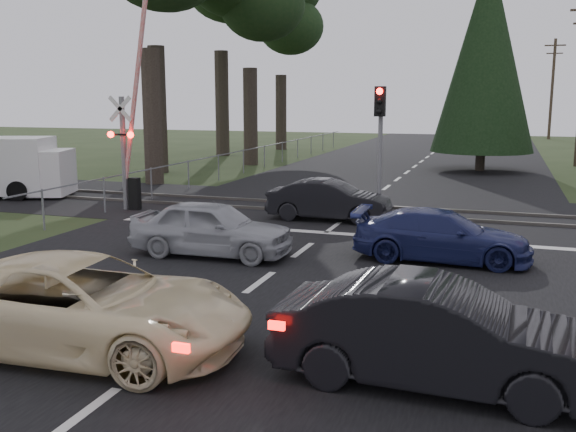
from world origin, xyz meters
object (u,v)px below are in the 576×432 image
at_px(cream_coupe, 82,305).
at_px(dark_hatchback, 436,335).
at_px(dark_car_far, 329,200).
at_px(blue_sedan, 442,236).
at_px(traffic_signal_center, 380,129).
at_px(utility_pole_far, 552,87).
at_px(crossing_signal, 129,149).
at_px(silver_car, 212,228).

bearing_deg(cream_coupe, dark_hatchback, -88.75).
bearing_deg(dark_car_far, blue_sedan, -137.59).
distance_m(traffic_signal_center, dark_hatchback, 11.98).
height_order(blue_sedan, dark_car_far, dark_car_far).
distance_m(utility_pole_far, dark_car_far, 45.97).
xyz_separation_m(traffic_signal_center, dark_hatchback, (2.92, -11.43, -2.10)).
xyz_separation_m(crossing_signal, dark_car_far, (6.87, 0.30, -1.43)).
relative_size(crossing_signal, utility_pole_far, 0.77).
bearing_deg(utility_pole_far, blue_sedan, -95.98).
relative_size(utility_pole_far, dark_car_far, 2.37).
xyz_separation_m(utility_pole_far, cream_coupe, (-9.71, -56.20, -4.02)).
xyz_separation_m(cream_coupe, dark_car_far, (0.81, 11.29, -0.08)).
bearing_deg(dark_hatchback, utility_pole_far, -2.75).
distance_m(crossing_signal, traffic_signal_center, 8.36).
relative_size(crossing_signal, silver_car, 1.77).
relative_size(traffic_signal_center, dark_car_far, 1.08).
bearing_deg(utility_pole_far, dark_car_far, -101.22).
bearing_deg(dark_hatchback, traffic_signal_center, 16.29).
xyz_separation_m(crossing_signal, blue_sedan, (10.64, -3.73, -1.46)).
bearing_deg(cream_coupe, dark_car_far, -7.83).
relative_size(cream_coupe, dark_hatchback, 1.19).
bearing_deg(silver_car, cream_coupe, -174.77).
distance_m(traffic_signal_center, silver_car, 6.90).
distance_m(utility_pole_far, cream_coupe, 57.18).
height_order(silver_car, blue_sedan, silver_car).
xyz_separation_m(silver_car, dark_car_far, (1.51, 5.29, -0.04)).
xyz_separation_m(dark_hatchback, silver_car, (-5.84, 5.55, -0.03)).
bearing_deg(blue_sedan, dark_car_far, 42.41).
height_order(cream_coupe, silver_car, cream_coupe).
height_order(traffic_signal_center, cream_coupe, traffic_signal_center).
bearing_deg(traffic_signal_center, crossing_signal, -173.85).
xyz_separation_m(utility_pole_far, blue_sedan, (-5.13, -48.95, -4.13)).
bearing_deg(dark_hatchback, cream_coupe, 96.94).
bearing_deg(utility_pole_far, cream_coupe, -99.81).
bearing_deg(crossing_signal, dark_car_far, 2.54).
bearing_deg(silver_car, traffic_signal_center, -27.88).
height_order(utility_pole_far, cream_coupe, utility_pole_far).
height_order(utility_pole_far, dark_car_far, utility_pole_far).
distance_m(silver_car, blue_sedan, 5.44).
xyz_separation_m(dark_hatchback, blue_sedan, (-0.55, 6.81, -0.11)).
relative_size(utility_pole_far, blue_sedan, 2.20).
distance_m(dark_hatchback, blue_sedan, 6.83).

